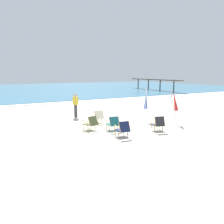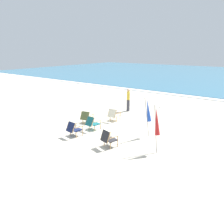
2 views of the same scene
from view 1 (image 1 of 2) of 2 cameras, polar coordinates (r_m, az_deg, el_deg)
ground_plane at (r=12.61m, az=5.23°, el=-3.79°), size 80.00×80.00×0.00m
sea at (r=43.16m, az=-19.39°, el=5.64°), size 80.00×40.00×0.10m
surf_band at (r=23.43m, az=-11.32°, el=2.62°), size 80.00×1.10×0.06m
beach_chair_front_left at (r=10.42m, az=2.83°, el=-4.33°), size 0.65×0.78×0.80m
beach_chair_back_right at (r=13.30m, az=-3.74°, el=-1.15°), size 0.63×0.76×0.80m
beach_chair_front_right at (r=11.71m, az=11.99°, el=-2.89°), size 0.73×0.81×0.82m
beach_chair_mid_center at (r=11.56m, az=0.27°, el=-2.88°), size 0.66×0.81×0.79m
beach_chair_far_center at (r=11.67m, az=-5.54°, el=-2.80°), size 0.75×0.88×0.78m
umbrella_furled_red at (r=13.47m, az=16.10°, el=2.67°), size 0.50×0.45×2.09m
umbrella_furled_blue at (r=13.75m, az=8.87°, el=3.14°), size 0.41×0.45×2.11m
person_near_chairs at (r=15.34m, az=-9.49°, el=1.81°), size 0.35×0.39×1.63m
pier_distant at (r=38.67m, az=10.96°, el=8.13°), size 0.90×12.61×1.99m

